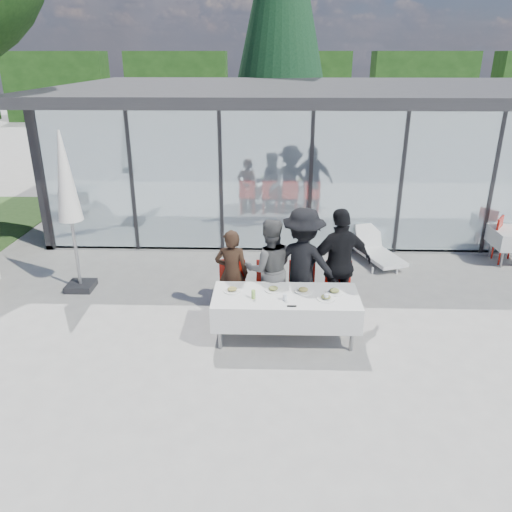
{
  "coord_description": "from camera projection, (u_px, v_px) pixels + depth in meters",
  "views": [
    {
      "loc": [
        0.15,
        -6.59,
        4.19
      ],
      "look_at": [
        -0.07,
        1.2,
        1.04
      ],
      "focal_mm": 35.0,
      "sensor_mm": 36.0,
      "label": 1
    }
  ],
  "objects": [
    {
      "name": "spare_chair_a",
      "position": [
        503.0,
        238.0,
        10.71
      ],
      "size": [
        0.61,
        0.61,
        0.97
      ],
      "color": "#B7160C",
      "rests_on": "ground"
    },
    {
      "name": "diner_d",
      "position": [
        340.0,
        264.0,
        8.26
      ],
      "size": [
        1.43,
        1.43,
        1.92
      ],
      "primitive_type": "imported",
      "rotation": [
        0.0,
        0.0,
        3.47
      ],
      "color": "black",
      "rests_on": "ground"
    },
    {
      "name": "juice_bottle",
      "position": [
        253.0,
        294.0,
        7.55
      ],
      "size": [
        0.06,
        0.06,
        0.14
      ],
      "primitive_type": "cylinder",
      "color": "#8BBA4D",
      "rests_on": "dining_table"
    },
    {
      "name": "plate_extra",
      "position": [
        326.0,
        298.0,
        7.54
      ],
      "size": [
        0.28,
        0.28,
        0.07
      ],
      "color": "white",
      "rests_on": "dining_table"
    },
    {
      "name": "diner_chair_b",
      "position": [
        269.0,
        286.0,
        8.46
      ],
      "size": [
        0.44,
        0.44,
        0.97
      ],
      "color": "#B7160C",
      "rests_on": "ground"
    },
    {
      "name": "pavilion",
      "position": [
        335.0,
        131.0,
        14.39
      ],
      "size": [
        14.8,
        8.8,
        3.44
      ],
      "color": "gray",
      "rests_on": "ground"
    },
    {
      "name": "plate_b",
      "position": [
        273.0,
        289.0,
        7.82
      ],
      "size": [
        0.28,
        0.28,
        0.07
      ],
      "color": "white",
      "rests_on": "dining_table"
    },
    {
      "name": "ground",
      "position": [
        259.0,
        347.0,
        7.68
      ],
      "size": [
        90.0,
        90.0,
        0.0
      ],
      "primitive_type": "plane",
      "color": "#9A9892",
      "rests_on": "ground"
    },
    {
      "name": "dining_table",
      "position": [
        286.0,
        307.0,
        7.76
      ],
      "size": [
        2.26,
        0.96,
        0.75
      ],
      "color": "silver",
      "rests_on": "ground"
    },
    {
      "name": "diner_a",
      "position": [
        232.0,
        274.0,
        8.38
      ],
      "size": [
        0.59,
        0.59,
        1.55
      ],
      "primitive_type": "imported",
      "rotation": [
        0.0,
        0.0,
        3.1
      ],
      "color": "#301F15",
      "rests_on": "ground"
    },
    {
      "name": "treeline",
      "position": [
        238.0,
        87.0,
        32.85
      ],
      "size": [
        62.5,
        2.0,
        4.4
      ],
      "color": "#163511",
      "rests_on": "ground"
    },
    {
      "name": "folded_eyeglasses",
      "position": [
        292.0,
        306.0,
        7.33
      ],
      "size": [
        0.14,
        0.03,
        0.01
      ],
      "primitive_type": "cube",
      "color": "black",
      "rests_on": "dining_table"
    },
    {
      "name": "diner_chair_d",
      "position": [
        338.0,
        287.0,
        8.43
      ],
      "size": [
        0.44,
        0.44,
        0.97
      ],
      "color": "#B7160C",
      "rests_on": "ground"
    },
    {
      "name": "plate_a",
      "position": [
        232.0,
        290.0,
        7.8
      ],
      "size": [
        0.28,
        0.28,
        0.07
      ],
      "color": "white",
      "rests_on": "dining_table"
    },
    {
      "name": "plate_d",
      "position": [
        334.0,
        291.0,
        7.75
      ],
      "size": [
        0.28,
        0.28,
        0.07
      ],
      "color": "white",
      "rests_on": "dining_table"
    },
    {
      "name": "plate_c",
      "position": [
        303.0,
        290.0,
        7.78
      ],
      "size": [
        0.28,
        0.28,
        0.07
      ],
      "color": "white",
      "rests_on": "dining_table"
    },
    {
      "name": "market_umbrella",
      "position": [
        67.0,
        188.0,
        8.86
      ],
      "size": [
        0.5,
        0.5,
        3.0
      ],
      "color": "black",
      "rests_on": "ground"
    },
    {
      "name": "lounger",
      "position": [
        376.0,
        250.0,
        10.81
      ],
      "size": [
        1.0,
        1.45,
        0.72
      ],
      "color": "white",
      "rests_on": "ground"
    },
    {
      "name": "drinking_glasses",
      "position": [
        306.0,
        297.0,
        7.5
      ],
      "size": [
        0.69,
        0.09,
        0.1
      ],
      "color": "silver",
      "rests_on": "dining_table"
    },
    {
      "name": "diner_c",
      "position": [
        303.0,
        264.0,
        8.28
      ],
      "size": [
        1.56,
        1.56,
        1.92
      ],
      "primitive_type": "imported",
      "rotation": [
        0.0,
        0.0,
        2.83
      ],
      "color": "black",
      "rests_on": "ground"
    },
    {
      "name": "diner_b",
      "position": [
        269.0,
        269.0,
        8.33
      ],
      "size": [
        0.94,
        0.94,
        1.73
      ],
      "primitive_type": "imported",
      "rotation": [
        0.0,
        0.0,
        3.27
      ],
      "color": "#545454",
      "rests_on": "ground"
    },
    {
      "name": "diner_chair_c",
      "position": [
        302.0,
        287.0,
        8.45
      ],
      "size": [
        0.44,
        0.44,
        0.97
      ],
      "color": "#B7160C",
      "rests_on": "ground"
    },
    {
      "name": "diner_chair_a",
      "position": [
        232.0,
        286.0,
        8.48
      ],
      "size": [
        0.44,
        0.44,
        0.97
      ],
      "color": "#B7160C",
      "rests_on": "ground"
    }
  ]
}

